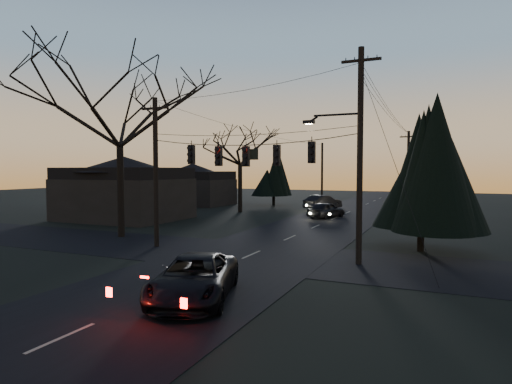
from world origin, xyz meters
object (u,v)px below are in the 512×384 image
at_px(utility_pole_far_r, 407,211).
at_px(sedan_oncoming_a, 326,210).
at_px(utility_pole_right, 359,264).
at_px(bare_tree_left, 119,110).
at_px(utility_pole_left, 157,247).
at_px(suv_near, 195,278).
at_px(sedan_oncoming_b, 323,202).
at_px(utility_pole_far_l, 322,203).
at_px(evergreen_right, 422,174).

bearing_deg(utility_pole_far_r, sedan_oncoming_a, -122.95).
bearing_deg(utility_pole_right, bare_tree_left, 172.83).
height_order(utility_pole_left, suv_near, utility_pole_left).
distance_m(sedan_oncoming_a, sedan_oncoming_b, 8.16).
bearing_deg(bare_tree_left, suv_near, -39.62).
bearing_deg(utility_pole_right, sedan_oncoming_b, 108.45).
relative_size(utility_pole_left, utility_pole_far_l, 1.06).
bearing_deg(sedan_oncoming_b, sedan_oncoming_a, 132.03).
relative_size(utility_pole_right, utility_pole_far_l, 1.25).
xyz_separation_m(utility_pole_far_r, suv_near, (-4.10, -35.73, 0.73)).
bearing_deg(suv_near, sedan_oncoming_b, 78.80).
height_order(utility_pole_right, suv_near, utility_pole_right).
relative_size(utility_pole_left, sedan_oncoming_b, 1.76).
bearing_deg(utility_pole_far_l, bare_tree_left, -97.28).
relative_size(suv_near, sedan_oncoming_b, 1.09).
distance_m(utility_pole_far_r, sedan_oncoming_b, 8.94).
bearing_deg(utility_pole_far_r, evergreen_right, -83.97).
height_order(suv_near, sedan_oncoming_b, sedan_oncoming_b).
height_order(utility_pole_left, utility_pole_far_r, same).
relative_size(utility_pole_left, suv_near, 1.61).
bearing_deg(utility_pole_left, sedan_oncoming_b, 83.87).
xyz_separation_m(evergreen_right, suv_near, (-6.56, -12.38, -3.48)).
distance_m(utility_pole_left, bare_tree_left, 9.56).
height_order(utility_pole_far_r, bare_tree_left, bare_tree_left).
xyz_separation_m(utility_pole_left, utility_pole_far_r, (11.50, 28.00, 0.00)).
xyz_separation_m(utility_pole_far_l, evergreen_right, (13.96, -31.35, 4.21)).
height_order(suv_near, sedan_oncoming_a, suv_near).
height_order(sedan_oncoming_a, sedan_oncoming_b, sedan_oncoming_b).
bearing_deg(suv_near, utility_pole_far_l, 80.65).
xyz_separation_m(utility_pole_right, bare_tree_left, (-15.84, 1.99, 8.28)).
distance_m(utility_pole_left, utility_pole_far_l, 36.00).
bearing_deg(bare_tree_left, sedan_oncoming_a, 59.64).
bearing_deg(utility_pole_far_r, suv_near, -96.54).
distance_m(utility_pole_far_r, utility_pole_far_l, 14.01).
height_order(bare_tree_left, suv_near, bare_tree_left).
relative_size(utility_pole_left, bare_tree_left, 0.72).
height_order(utility_pole_left, sedan_oncoming_b, utility_pole_left).
xyz_separation_m(utility_pole_far_r, bare_tree_left, (-15.84, -26.01, 8.28)).
bearing_deg(suv_near, evergreen_right, 43.13).
height_order(utility_pole_right, evergreen_right, evergreen_right).
xyz_separation_m(utility_pole_far_l, sedan_oncoming_b, (2.80, -9.92, 0.79)).
distance_m(utility_pole_far_l, sedan_oncoming_a, 18.48).
distance_m(utility_pole_far_r, bare_tree_left, 31.56).
relative_size(utility_pole_left, utility_pole_far_r, 1.00).
bearing_deg(sedan_oncoming_b, utility_pole_right, 133.38).
distance_m(utility_pole_far_l, sedan_oncoming_b, 10.34).
bearing_deg(sedan_oncoming_a, utility_pole_far_l, -54.72).
xyz_separation_m(sedan_oncoming_a, sedan_oncoming_b, (-2.40, 7.80, 0.06)).
bearing_deg(sedan_oncoming_b, evergreen_right, 142.45).
xyz_separation_m(utility_pole_right, utility_pole_far_r, (0.00, 28.00, 0.00)).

